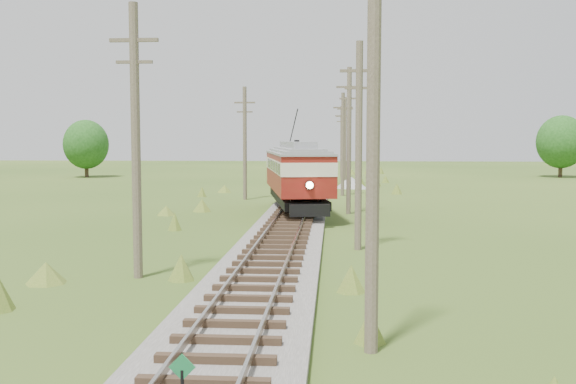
# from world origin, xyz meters

# --- Properties ---
(railbed_main) EXTENTS (3.60, 96.00, 0.57)m
(railbed_main) POSITION_xyz_m (0.00, 34.00, 0.19)
(railbed_main) COLOR #605B54
(railbed_main) RESTS_ON ground
(switch_marker) EXTENTS (0.45, 0.06, 1.08)m
(switch_marker) POSITION_xyz_m (-0.20, 1.50, 0.63)
(switch_marker) COLOR black
(switch_marker) RESTS_ON ground
(streetcar) EXTENTS (5.03, 13.06, 5.90)m
(streetcar) POSITION_xyz_m (0.00, 30.73, 2.72)
(streetcar) COLOR black
(streetcar) RESTS_ON ground
(gondola) EXTENTS (3.06, 8.04, 2.62)m
(gondola) POSITION_xyz_m (0.00, 56.69, 1.98)
(gondola) COLOR black
(gondola) RESTS_ON ground
(gravel_pile) EXTENTS (3.10, 3.29, 1.13)m
(gravel_pile) POSITION_xyz_m (4.01, 52.27, 0.53)
(gravel_pile) COLOR gray
(gravel_pile) RESTS_ON ground
(utility_pole_r_1) EXTENTS (0.30, 0.30, 8.80)m
(utility_pole_r_1) POSITION_xyz_m (3.10, 5.00, 4.40)
(utility_pole_r_1) COLOR brown
(utility_pole_r_1) RESTS_ON ground
(utility_pole_r_2) EXTENTS (1.60, 0.30, 8.60)m
(utility_pole_r_2) POSITION_xyz_m (3.30, 18.00, 4.42)
(utility_pole_r_2) COLOR brown
(utility_pole_r_2) RESTS_ON ground
(utility_pole_r_3) EXTENTS (1.60, 0.30, 9.00)m
(utility_pole_r_3) POSITION_xyz_m (3.20, 31.00, 4.63)
(utility_pole_r_3) COLOR brown
(utility_pole_r_3) RESTS_ON ground
(utility_pole_r_4) EXTENTS (1.60, 0.30, 8.40)m
(utility_pole_r_4) POSITION_xyz_m (3.00, 44.00, 4.32)
(utility_pole_r_4) COLOR brown
(utility_pole_r_4) RESTS_ON ground
(utility_pole_r_5) EXTENTS (1.60, 0.30, 8.90)m
(utility_pole_r_5) POSITION_xyz_m (3.40, 57.00, 4.58)
(utility_pole_r_5) COLOR brown
(utility_pole_r_5) RESTS_ON ground
(utility_pole_r_6) EXTENTS (1.60, 0.30, 8.70)m
(utility_pole_r_6) POSITION_xyz_m (3.20, 70.00, 4.47)
(utility_pole_r_6) COLOR brown
(utility_pole_r_6) RESTS_ON ground
(utility_pole_l_a) EXTENTS (1.60, 0.30, 9.00)m
(utility_pole_l_a) POSITION_xyz_m (-4.20, 12.00, 4.63)
(utility_pole_l_a) COLOR brown
(utility_pole_l_a) RESTS_ON ground
(utility_pole_l_b) EXTENTS (1.60, 0.30, 8.60)m
(utility_pole_l_b) POSITION_xyz_m (-4.50, 40.00, 4.42)
(utility_pole_l_b) COLOR brown
(utility_pole_l_b) RESTS_ON ground
(tree_mid_a) EXTENTS (5.46, 5.46, 7.03)m
(tree_mid_a) POSITION_xyz_m (-28.00, 68.00, 4.02)
(tree_mid_a) COLOR #38281C
(tree_mid_a) RESTS_ON ground
(tree_mid_b) EXTENTS (5.88, 5.88, 7.57)m
(tree_mid_b) POSITION_xyz_m (30.00, 72.00, 4.33)
(tree_mid_b) COLOR #38281C
(tree_mid_b) RESTS_ON ground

